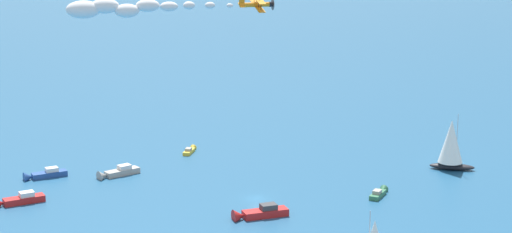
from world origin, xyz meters
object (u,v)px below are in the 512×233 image
object	(u,v)px
motorboat_near_centre	(258,213)
biplane_lead	(257,4)
motorboat_trailing	(17,200)
motorboat_offshore	(43,175)
sailboat_outer_ring_b	(451,144)
motorboat_mid_cluster	(117,173)
motorboat_far_port	(379,193)
motorboat_far_stbd	(190,150)

from	to	relation	value
motorboat_near_centre	biplane_lead	size ratio (longest dim) A/B	1.44
motorboat_trailing	motorboat_offshore	bearing A→B (deg)	106.51
sailboat_outer_ring_b	biplane_lead	world-z (taller)	biplane_lead
motorboat_mid_cluster	sailboat_outer_ring_b	distance (m)	74.55
motorboat_near_centre	motorboat_mid_cluster	distance (m)	40.72
motorboat_far_port	biplane_lead	xyz separation A→B (m)	(-22.75, -10.19, 38.62)
motorboat_far_stbd	sailboat_outer_ring_b	distance (m)	61.51
motorboat_far_stbd	motorboat_mid_cluster	bearing A→B (deg)	-107.40
motorboat_mid_cluster	biplane_lead	bearing A→B (deg)	-6.66
motorboat_offshore	motorboat_trailing	xyz separation A→B (m)	(4.94, -16.67, 0.05)
motorboat_far_port	motorboat_offshore	size ratio (longest dim) A/B	0.85
motorboat_far_stbd	sailboat_outer_ring_b	bearing A→B (deg)	6.48
motorboat_trailing	sailboat_outer_ring_b	world-z (taller)	sailboat_outer_ring_b
motorboat_near_centre	sailboat_outer_ring_b	xyz separation A→B (m)	(30.01, 44.36, 5.02)
motorboat_far_port	motorboat_far_stbd	distance (m)	52.53
motorboat_near_centre	motorboat_mid_cluster	xyz separation A→B (m)	(-38.08, 14.43, -0.09)
motorboat_far_port	motorboat_offshore	bearing A→B (deg)	-169.75
motorboat_near_centre	motorboat_trailing	world-z (taller)	motorboat_near_centre
motorboat_far_stbd	motorboat_offshore	world-z (taller)	motorboat_offshore
motorboat_trailing	sailboat_outer_ring_b	bearing A→B (deg)	34.52
motorboat_near_centre	motorboat_far_port	size ratio (longest dim) A/B	1.39
sailboat_outer_ring_b	motorboat_near_centre	bearing A→B (deg)	-124.08
motorboat_far_stbd	biplane_lead	size ratio (longest dim) A/B	0.93
motorboat_near_centre	motorboat_far_port	bearing A→B (deg)	47.50
motorboat_offshore	biplane_lead	distance (m)	61.99
motorboat_far_stbd	motorboat_mid_cluster	world-z (taller)	motorboat_mid_cluster
motorboat_far_port	sailboat_outer_ring_b	world-z (taller)	sailboat_outer_ring_b
biplane_lead	motorboat_far_stbd	bearing A→B (deg)	135.02
motorboat_far_port	motorboat_far_stbd	bearing A→B (deg)	161.34
motorboat_offshore	sailboat_outer_ring_b	bearing A→B (deg)	23.96
motorboat_near_centre	motorboat_mid_cluster	bearing A→B (deg)	159.25
motorboat_far_port	motorboat_trailing	xyz separation A→B (m)	(-66.36, -29.56, 0.22)
motorboat_far_port	biplane_lead	size ratio (longest dim) A/B	1.04
motorboat_trailing	sailboat_outer_ring_b	distance (m)	94.17
biplane_lead	motorboat_far_port	bearing A→B (deg)	24.14
motorboat_offshore	motorboat_trailing	bearing A→B (deg)	-73.49
motorboat_far_port	motorboat_trailing	distance (m)	72.65
motorboat_far_stbd	biplane_lead	bearing A→B (deg)	-44.98
motorboat_far_port	sailboat_outer_ring_b	xyz separation A→B (m)	(11.11, 23.73, 5.31)
sailboat_outer_ring_b	motorboat_trailing	bearing A→B (deg)	-145.48
motorboat_mid_cluster	biplane_lead	xyz separation A→B (m)	(34.23, -4.00, 38.42)
motorboat_far_stbd	motorboat_mid_cluster	xyz separation A→B (m)	(-7.21, -23.01, 0.26)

